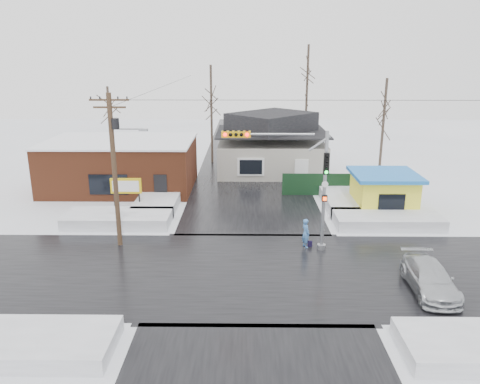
{
  "coord_description": "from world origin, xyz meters",
  "views": [
    {
      "loc": [
        -0.48,
        -22.47,
        11.02
      ],
      "look_at": [
        -0.8,
        4.66,
        3.0
      ],
      "focal_mm": 35.0,
      "sensor_mm": 36.0,
      "label": 1
    }
  ],
  "objects_px": {
    "car": "(430,278)",
    "traffic_signal": "(297,174)",
    "pedestrian": "(306,233)",
    "kiosk": "(383,192)",
    "marquee_sign": "(126,187)",
    "utility_pole": "(115,162)"
  },
  "relations": [
    {
      "from": "traffic_signal",
      "to": "pedestrian",
      "type": "xyz_separation_m",
      "value": [
        0.65,
        0.32,
        -3.66
      ]
    },
    {
      "from": "traffic_signal",
      "to": "utility_pole",
      "type": "height_order",
      "value": "utility_pole"
    },
    {
      "from": "marquee_sign",
      "to": "car",
      "type": "distance_m",
      "value": 20.9
    },
    {
      "from": "traffic_signal",
      "to": "marquee_sign",
      "type": "xyz_separation_m",
      "value": [
        -11.43,
        6.53,
        -2.62
      ]
    },
    {
      "from": "marquee_sign",
      "to": "kiosk",
      "type": "xyz_separation_m",
      "value": [
        18.5,
        0.5,
        -0.46
      ]
    },
    {
      "from": "car",
      "to": "kiosk",
      "type": "bearing_deg",
      "value": 86.71
    },
    {
      "from": "utility_pole",
      "to": "pedestrian",
      "type": "xyz_separation_m",
      "value": [
        11.01,
        -0.21,
        -4.24
      ]
    },
    {
      "from": "marquee_sign",
      "to": "kiosk",
      "type": "relative_size",
      "value": 0.55
    },
    {
      "from": "kiosk",
      "to": "car",
      "type": "xyz_separation_m",
      "value": [
        -1.1,
        -12.01,
        -0.79
      ]
    },
    {
      "from": "pedestrian",
      "to": "kiosk",
      "type": "bearing_deg",
      "value": -66.79
    },
    {
      "from": "utility_pole",
      "to": "pedestrian",
      "type": "distance_m",
      "value": 11.8
    },
    {
      "from": "utility_pole",
      "to": "marquee_sign",
      "type": "bearing_deg",
      "value": 100.13
    },
    {
      "from": "traffic_signal",
      "to": "pedestrian",
      "type": "bearing_deg",
      "value": 26.23
    },
    {
      "from": "utility_pole",
      "to": "kiosk",
      "type": "relative_size",
      "value": 1.96
    },
    {
      "from": "traffic_signal",
      "to": "utility_pole",
      "type": "distance_m",
      "value": 10.39
    },
    {
      "from": "traffic_signal",
      "to": "car",
      "type": "height_order",
      "value": "traffic_signal"
    },
    {
      "from": "marquee_sign",
      "to": "pedestrian",
      "type": "bearing_deg",
      "value": -27.18
    },
    {
      "from": "pedestrian",
      "to": "car",
      "type": "height_order",
      "value": "pedestrian"
    },
    {
      "from": "car",
      "to": "traffic_signal",
      "type": "bearing_deg",
      "value": 142.06
    },
    {
      "from": "pedestrian",
      "to": "marquee_sign",
      "type": "bearing_deg",
      "value": 39.75
    },
    {
      "from": "kiosk",
      "to": "car",
      "type": "height_order",
      "value": "kiosk"
    },
    {
      "from": "car",
      "to": "utility_pole",
      "type": "bearing_deg",
      "value": 163.27
    }
  ]
}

